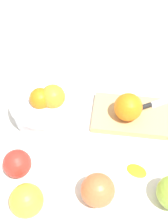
# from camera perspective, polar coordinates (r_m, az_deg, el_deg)

# --- Properties ---
(ground_plane) EXTENTS (2.40, 2.40, 0.00)m
(ground_plane) POSITION_cam_1_polar(r_m,az_deg,el_deg) (0.80, 1.09, -4.14)
(ground_plane) COLOR silver
(bowl) EXTENTS (0.20, 0.20, 0.11)m
(bowl) POSITION_cam_1_polar(r_m,az_deg,el_deg) (0.82, -7.62, 1.44)
(bowl) COLOR silver
(bowl) RESTS_ON ground_plane
(cutting_board) EXTENTS (0.25, 0.18, 0.02)m
(cutting_board) POSITION_cam_1_polar(r_m,az_deg,el_deg) (0.84, 9.55, -0.63)
(cutting_board) COLOR tan
(cutting_board) RESTS_ON ground_plane
(orange_on_board) EXTENTS (0.08, 0.08, 0.08)m
(orange_on_board) POSITION_cam_1_polar(r_m,az_deg,el_deg) (0.80, 8.73, 0.96)
(orange_on_board) COLOR orange
(orange_on_board) RESTS_ON cutting_board
(knife) EXTENTS (0.15, 0.07, 0.01)m
(knife) POSITION_cam_1_polar(r_m,az_deg,el_deg) (0.87, 13.65, 1.57)
(knife) COLOR silver
(knife) RESTS_ON cutting_board
(apple_front_left) EXTENTS (0.08, 0.08, 0.08)m
(apple_front_left) POSITION_cam_1_polar(r_m,az_deg,el_deg) (0.67, -11.29, -16.78)
(apple_front_left) COLOR gold
(apple_front_left) RESTS_ON ground_plane
(apple_front_left_2) EXTENTS (0.07, 0.07, 0.07)m
(apple_front_left_2) POSITION_cam_1_polar(r_m,az_deg,el_deg) (0.73, -13.07, -9.89)
(apple_front_left_2) COLOR red
(apple_front_left_2) RESTS_ON ground_plane
(apple_front_center) EXTENTS (0.08, 0.08, 0.08)m
(apple_front_center) POSITION_cam_1_polar(r_m,az_deg,el_deg) (0.67, 2.74, -15.17)
(apple_front_center) COLOR #CC6638
(apple_front_center) RESTS_ON ground_plane
(citrus_peel) EXTENTS (0.06, 0.06, 0.01)m
(citrus_peel) POSITION_cam_1_polar(r_m,az_deg,el_deg) (0.75, 10.40, -11.23)
(citrus_peel) COLOR orange
(citrus_peel) RESTS_ON ground_plane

